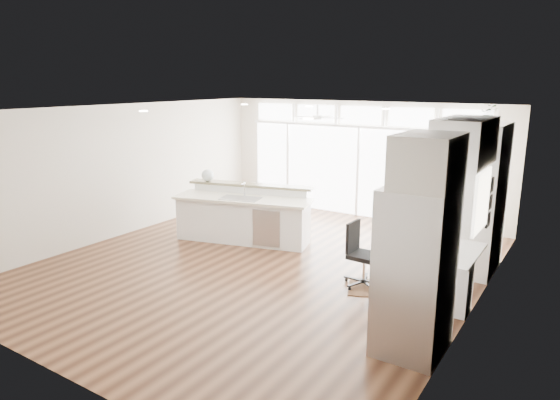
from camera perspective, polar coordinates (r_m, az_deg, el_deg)
The scene contains 24 objects.
floor at distance 8.87m, azimuth -1.92°, elevation -7.44°, with size 7.00×8.00×0.02m, color #3D2112.
ceiling at distance 8.30m, azimuth -2.07°, elevation 10.32°, with size 7.00×8.00×0.02m, color white.
wall_back at distance 11.92m, azimuth 9.12°, elevation 4.61°, with size 7.00×0.04×2.70m, color beige.
wall_front at distance 5.80m, azimuth -25.39°, elevation -6.06°, with size 7.00×0.04×2.70m, color beige.
wall_left at distance 10.84m, azimuth -17.37°, elevation 3.28°, with size 0.04×8.00×2.70m, color beige.
wall_right at distance 7.13m, azimuth 21.74°, elevation -2.19°, with size 0.04×8.00×2.70m, color beige.
glass_wall at distance 11.92m, azimuth 8.95°, elevation 3.15°, with size 5.80×0.06×2.08m, color white.
transom_row at distance 11.76m, azimuth 9.19°, elevation 9.54°, with size 5.90×0.06×0.40m, color white.
desk_window at distance 7.38m, azimuth 22.05°, elevation -0.11°, with size 0.04×0.85×0.85m, color silver.
ceiling_fan at distance 10.95m, azimuth 4.31°, elevation 9.92°, with size 1.16×1.16×0.32m, color white.
recessed_lights at distance 8.46m, azimuth -1.28°, elevation 10.25°, with size 3.40×3.00×0.02m, color white.
oven_cabinet at distance 8.93m, azimuth 21.98°, elevation 0.16°, with size 0.64×1.20×2.50m, color white.
desk_nook at distance 7.78m, azimuth 18.89°, elevation -8.20°, with size 0.72×1.30×0.76m, color white.
upper_cabinets at distance 7.30m, azimuth 20.37°, elevation 6.29°, with size 0.64×1.30×0.64m, color white.
refrigerator at distance 6.07m, azimuth 15.20°, elevation -7.84°, with size 0.76×0.90×2.00m, color #A9A9AE.
fridge_cabinet at distance 5.72m, azimuth 16.57°, elevation 4.29°, with size 0.64×0.90×0.60m, color white.
framed_photos at distance 8.01m, azimuth 22.84°, elevation -0.27°, with size 0.06×0.22×0.80m, color black.
kitchen_island at distance 10.00m, azimuth -4.27°, elevation -1.68°, with size 2.75×1.04×1.09m, color white.
rug at distance 8.04m, azimuth 11.39°, elevation -9.89°, with size 0.98×0.71×0.01m, color #382012.
office_chair at distance 7.92m, azimuth 9.63°, elevation -6.26°, with size 0.53×0.49×1.01m, color black.
fishbowl at distance 10.59m, azimuth -8.27°, elevation 2.82°, with size 0.25×0.25×0.25m, color silver.
monitor at distance 7.61m, azimuth 18.63°, elevation -4.05°, with size 0.08×0.47×0.40m, color black.
keyboard at distance 7.71m, azimuth 17.31°, elevation -5.21°, with size 0.12×0.32×0.02m, color silver.
potted_plant at distance 8.74m, azimuth 22.77°, elevation 8.89°, with size 0.26×0.29×0.23m, color #355D28.
Camera 1 is at (4.76, -6.78, 3.17)m, focal length 32.00 mm.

